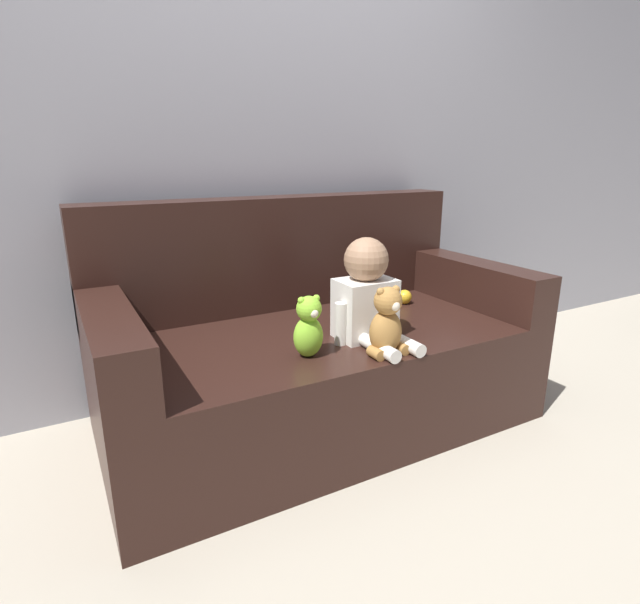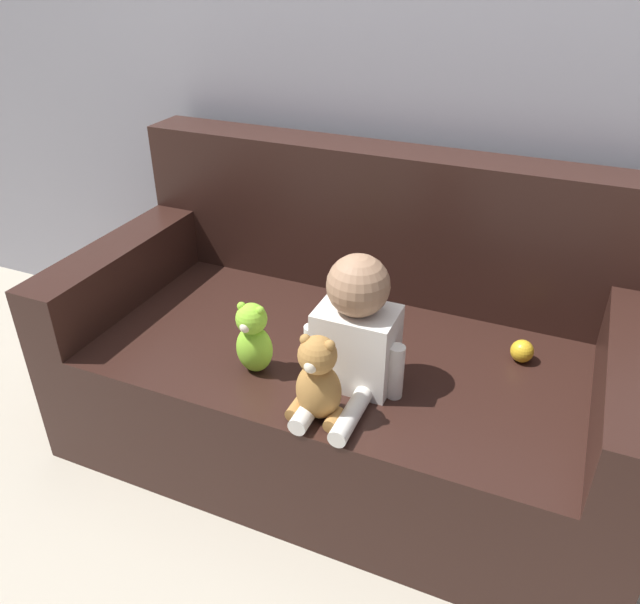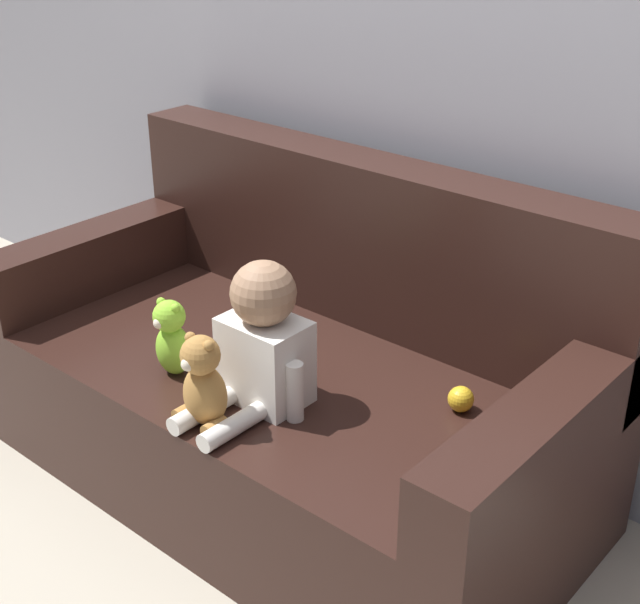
% 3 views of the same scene
% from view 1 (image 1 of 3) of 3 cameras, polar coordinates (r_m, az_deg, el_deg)
% --- Properties ---
extents(ground_plane, '(12.00, 12.00, 0.00)m').
position_cam_1_polar(ground_plane, '(2.28, -0.06, -13.30)').
color(ground_plane, '#B7AD99').
extents(wall_back, '(8.00, 0.05, 2.60)m').
position_cam_1_polar(wall_back, '(2.47, -6.58, 20.29)').
color(wall_back, '#93939E').
rests_on(wall_back, ground_plane).
extents(couch, '(1.79, 0.92, 0.95)m').
position_cam_1_polar(couch, '(2.19, -0.88, -5.21)').
color(couch, black).
rests_on(couch, ground_plane).
extents(person_baby, '(0.30, 0.37, 0.40)m').
position_cam_1_polar(person_baby, '(1.93, 5.41, 0.78)').
color(person_baby, white).
rests_on(person_baby, couch).
extents(teddy_bear_brown, '(0.15, 0.12, 0.25)m').
position_cam_1_polar(teddy_bear_brown, '(1.79, 7.61, -2.40)').
color(teddy_bear_brown, '#AD7A3D').
rests_on(teddy_bear_brown, couch).
extents(plush_toy_side, '(0.11, 0.10, 0.23)m').
position_cam_1_polar(plush_toy_side, '(1.76, -1.31, -2.86)').
color(plush_toy_side, '#8CD133').
rests_on(plush_toy_side, couch).
extents(toy_ball, '(0.07, 0.07, 0.07)m').
position_cam_1_polar(toy_ball, '(2.45, 9.64, 0.58)').
color(toy_ball, gold).
rests_on(toy_ball, couch).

